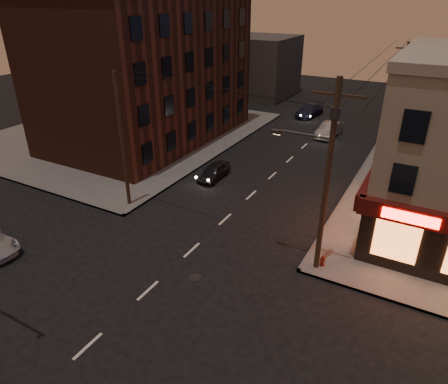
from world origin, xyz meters
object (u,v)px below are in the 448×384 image
Objects in this scene: sedan_near at (214,171)px; sedan_mid at (329,130)px; fire_hydrant at (323,260)px; sedan_far at (310,110)px.

sedan_near is 15.56m from sedan_mid.
sedan_near is 13.15m from fire_hydrant.
fire_hydrant is (10.00, -28.38, -0.19)m from sedan_far.
sedan_mid is 22.71m from fire_hydrant.
sedan_far is at bearing 109.40° from fire_hydrant.
sedan_mid is (5.14, 14.68, 0.12)m from sedan_near.
sedan_mid is 6.69× the size of fire_hydrant.
sedan_mid reaches higher than sedan_far.
sedan_near is 21.14m from sedan_far.
sedan_near is at bearing -85.84° from sedan_far.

